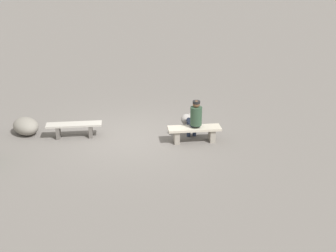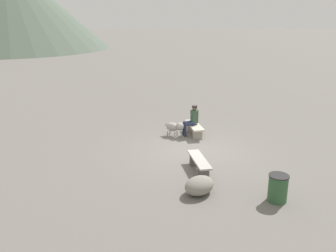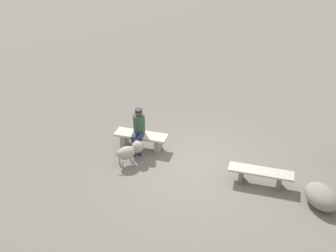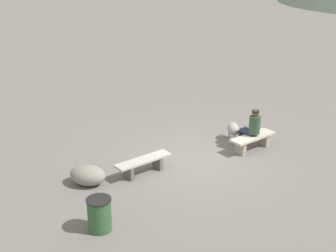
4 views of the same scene
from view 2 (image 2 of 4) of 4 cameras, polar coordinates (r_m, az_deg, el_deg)
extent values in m
cube|color=slate|center=(13.44, 3.98, -4.04)|extent=(210.00, 210.00, 0.06)
cube|color=#605B56|center=(11.30, 5.61, -7.25)|extent=(0.18, 0.38, 0.37)
cube|color=#605B56|center=(12.14, 4.34, -5.40)|extent=(0.18, 0.38, 0.37)
cube|color=#B2ADA3|center=(11.63, 4.98, -5.33)|extent=(1.68, 0.73, 0.06)
cube|color=gray|center=(14.58, 4.73, -1.37)|extent=(0.22, 0.38, 0.39)
cube|color=gray|center=(15.53, 3.71, -0.14)|extent=(0.22, 0.38, 0.39)
cube|color=beige|center=(14.98, 4.22, 0.09)|extent=(1.60, 0.77, 0.07)
cylinder|color=#2D4733|center=(14.91, 4.21, 1.53)|extent=(0.34, 0.34, 0.54)
sphere|color=brown|center=(14.82, 4.24, 2.88)|extent=(0.21, 0.21, 0.21)
cylinder|color=black|center=(14.80, 4.25, 3.09)|extent=(0.22, 0.22, 0.07)
cylinder|color=#232D47|center=(15.00, 3.29, 0.57)|extent=(0.28, 0.46, 0.15)
cylinder|color=#232D47|center=(15.00, 2.51, -0.48)|extent=(0.11, 0.11, 0.53)
cylinder|color=#232D47|center=(14.83, 3.55, 0.37)|extent=(0.28, 0.46, 0.15)
cylinder|color=#232D47|center=(14.84, 2.75, -0.69)|extent=(0.11, 0.11, 0.53)
ellipsoid|color=gray|center=(14.88, 0.69, -0.14)|extent=(0.58, 0.65, 0.36)
sphere|color=gray|center=(14.70, 1.89, -0.08)|extent=(0.33, 0.33, 0.33)
cylinder|color=gray|center=(14.97, 1.45, -1.16)|extent=(0.04, 0.04, 0.20)
cylinder|color=gray|center=(14.81, 1.08, -1.38)|extent=(0.04, 0.04, 0.20)
cylinder|color=gray|center=(15.13, 0.30, -0.95)|extent=(0.04, 0.04, 0.20)
cylinder|color=gray|center=(14.97, -0.07, -1.16)|extent=(0.04, 0.04, 0.20)
cylinder|color=gray|center=(15.01, -0.34, 0.24)|extent=(0.08, 0.12, 0.15)
cylinder|color=#2D5633|center=(10.29, 17.04, -9.48)|extent=(0.52, 0.52, 0.73)
cylinder|color=black|center=(10.13, 17.23, -7.56)|extent=(0.55, 0.55, 0.03)
ellipsoid|color=gray|center=(10.30, 5.00, -9.39)|extent=(1.18, 1.17, 0.51)
cone|color=#566656|center=(56.65, -24.06, 17.30)|extent=(27.02, 27.02, 12.07)
camera|label=1|loc=(19.78, 44.99, 14.30)|focal=49.53mm
camera|label=3|loc=(11.75, -41.44, 21.16)|focal=42.31mm
camera|label=4|loc=(12.74, 62.84, 12.26)|focal=48.31mm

